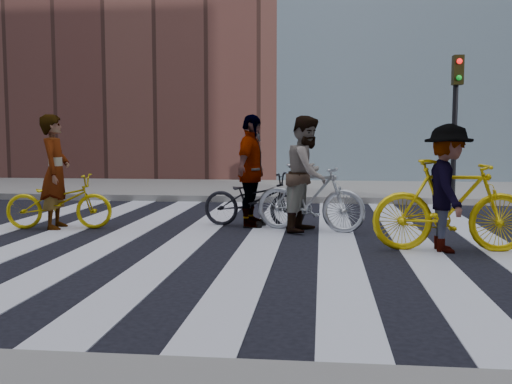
% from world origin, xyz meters
% --- Properties ---
extents(ground, '(100.00, 100.00, 0.00)m').
position_xyz_m(ground, '(0.00, 0.00, 0.00)').
color(ground, black).
rests_on(ground, ground).
extents(sidewalk_far, '(100.00, 5.00, 0.15)m').
position_xyz_m(sidewalk_far, '(0.00, 7.50, 0.07)').
color(sidewalk_far, gray).
rests_on(sidewalk_far, ground).
extents(zebra_crosswalk, '(8.25, 10.00, 0.01)m').
position_xyz_m(zebra_crosswalk, '(0.00, 0.00, 0.01)').
color(zebra_crosswalk, silver).
rests_on(zebra_crosswalk, ground).
extents(traffic_signal, '(0.22, 0.42, 3.33)m').
position_xyz_m(traffic_signal, '(4.40, 5.32, 2.28)').
color(traffic_signal, black).
rests_on(traffic_signal, ground).
extents(bike_yellow_left, '(1.82, 0.86, 0.92)m').
position_xyz_m(bike_yellow_left, '(-2.94, 0.83, 0.46)').
color(bike_yellow_left, gold).
rests_on(bike_yellow_left, ground).
extents(bike_silver_mid, '(1.90, 1.02, 1.10)m').
position_xyz_m(bike_silver_mid, '(1.23, 1.04, 0.55)').
color(bike_silver_mid, '#AEB2B8').
rests_on(bike_silver_mid, ground).
extents(bike_yellow_right, '(2.07, 0.59, 1.24)m').
position_xyz_m(bike_yellow_right, '(3.14, -0.46, 0.62)').
color(bike_yellow_right, yellow).
rests_on(bike_yellow_right, ground).
extents(bike_dark_rear, '(1.87, 0.92, 0.94)m').
position_xyz_m(bike_dark_rear, '(0.27, 1.39, 0.47)').
color(bike_dark_rear, black).
rests_on(bike_dark_rear, ground).
extents(rider_left, '(0.55, 0.75, 1.90)m').
position_xyz_m(rider_left, '(-2.99, 0.83, 0.95)').
color(rider_left, slate).
rests_on(rider_left, ground).
extents(rider_mid, '(0.94, 1.08, 1.88)m').
position_xyz_m(rider_mid, '(1.18, 1.04, 0.94)').
color(rider_mid, slate).
rests_on(rider_mid, ground).
extents(rider_right, '(0.64, 1.11, 1.72)m').
position_xyz_m(rider_right, '(3.09, -0.46, 0.86)').
color(rider_right, slate).
rests_on(rider_right, ground).
extents(rider_rear, '(0.65, 1.18, 1.91)m').
position_xyz_m(rider_rear, '(0.22, 1.39, 0.96)').
color(rider_rear, slate).
rests_on(rider_rear, ground).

